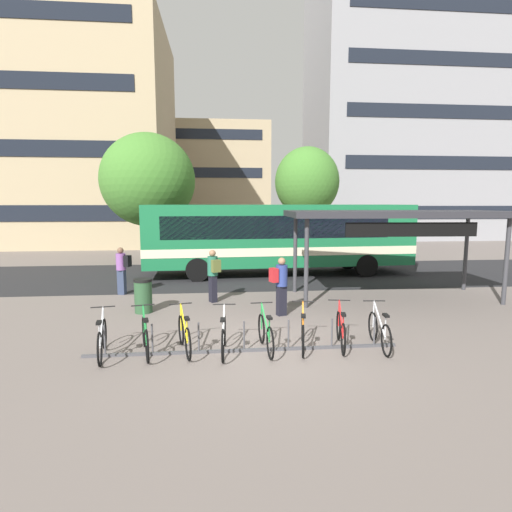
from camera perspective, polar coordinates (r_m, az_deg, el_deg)
The scene contains 22 objects.
ground at distance 9.48m, azimuth 2.11°, elevation -12.82°, with size 200.00×200.00×0.00m, color #6B605B.
bus_lane_asphalt at distance 18.64m, azimuth -1.72°, elevation -2.67°, with size 80.00×7.20×0.01m, color #232326.
city_bus at distance 18.60m, azimuth 3.47°, elevation 2.81°, with size 12.13×3.15×3.20m.
bike_rack at distance 9.26m, azimuth -1.68°, elevation -12.73°, with size 6.98×0.13×0.70m.
parked_bicycle_silver_0 at distance 9.45m, azimuth -20.79°, elevation -10.92°, with size 0.52×1.71×0.99m.
parked_bicycle_green_1 at distance 9.33m, azimuth -15.27°, elevation -10.93°, with size 0.59×1.69×0.99m.
parked_bicycle_yellow_2 at distance 9.27m, azimuth -10.02°, elevation -10.90°, with size 0.58×1.69×0.99m.
parked_bicycle_white_3 at distance 9.09m, azimuth -4.56°, elevation -11.18°, with size 0.52×1.72×0.99m.
parked_bicycle_green_4 at distance 9.21m, azimuth 1.36°, elevation -10.90°, with size 0.52×1.72×0.99m.
parked_bicycle_orange_5 at distance 9.39m, azimuth 6.58°, elevation -10.59°, with size 0.54×1.70×0.99m.
parked_bicycle_red_6 at distance 9.64m, azimuth 11.81°, elevation -10.22°, with size 0.54×1.70×0.99m.
parked_bicycle_silver_7 at distance 9.79m, azimuth 16.92°, elevation -10.12°, with size 0.52×1.72×0.99m.
transit_shelter at distance 14.61m, azimuth 19.04°, elevation 5.30°, with size 7.40×3.36×3.02m.
commuter_black_pack_0 at distance 15.33m, azimuth -18.28°, elevation -1.52°, with size 0.59×0.45×1.71m.
commuter_olive_pack_1 at distance 13.49m, azimuth -6.04°, elevation -2.27°, with size 0.51×0.60×1.75m.
commuter_red_pack_2 at distance 11.86m, azimuth 3.46°, elevation -3.70°, with size 0.59×0.47×1.72m.
trash_bin at distance 12.72m, azimuth -15.54°, elevation -5.37°, with size 0.55×0.55×1.03m.
street_tree_0 at distance 23.47m, azimuth -14.91°, elevation 10.25°, with size 5.14×5.14×7.07m.
street_tree_1 at distance 28.26m, azimuth 7.16°, elevation 10.29°, with size 4.34×4.34×7.05m.
building_left_wing at distance 38.86m, azimuth -29.45°, elevation 14.38°, with size 22.43×13.21×17.16m.
building_right_wing at distance 44.39m, azimuth 23.96°, elevation 18.68°, with size 23.46×10.50×24.74m.
building_centre_block at distance 51.37m, azimuth -8.22°, elevation 10.62°, with size 16.85×11.29×12.31m.
Camera 1 is at (-1.18, -8.81, 3.29)m, focal length 28.51 mm.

